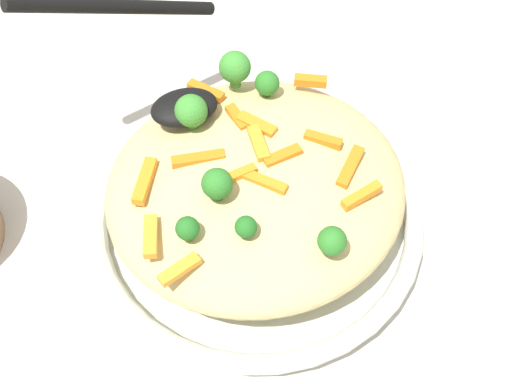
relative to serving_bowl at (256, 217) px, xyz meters
name	(u,v)px	position (x,y,z in m)	size (l,w,h in m)	color
ground_plane	(256,229)	(0.00, 0.00, -0.02)	(2.40, 2.40, 0.00)	beige
serving_bowl	(256,217)	(0.00, 0.00, 0.00)	(0.29, 0.29, 0.04)	silver
pasta_mound	(256,187)	(0.00, 0.00, 0.05)	(0.25, 0.23, 0.07)	#D1BA7A
carrot_piece_0	(269,180)	(0.00, -0.02, 0.08)	(0.04, 0.01, 0.01)	orange
carrot_piece_1	(282,153)	(0.02, 0.00, 0.08)	(0.03, 0.01, 0.01)	orange
carrot_piece_2	(145,181)	(-0.09, 0.01, 0.07)	(0.04, 0.01, 0.01)	orange
carrot_piece_3	(259,143)	(0.01, 0.02, 0.08)	(0.03, 0.01, 0.01)	orange
carrot_piece_4	(206,91)	(-0.02, 0.09, 0.07)	(0.03, 0.01, 0.01)	orange
carrot_piece_5	(151,236)	(-0.09, -0.04, 0.07)	(0.03, 0.01, 0.01)	orange
carrot_piece_6	(257,125)	(0.01, 0.04, 0.08)	(0.03, 0.01, 0.01)	orange
carrot_piece_7	(323,140)	(0.06, 0.01, 0.08)	(0.03, 0.01, 0.01)	orange
carrot_piece_8	(362,196)	(0.07, -0.05, 0.07)	(0.04, 0.01, 0.01)	orange
carrot_piece_9	(240,174)	(-0.02, -0.01, 0.08)	(0.03, 0.01, 0.01)	orange
carrot_piece_10	(179,269)	(-0.08, -0.07, 0.07)	(0.03, 0.01, 0.01)	orange
carrot_piece_11	(350,167)	(0.07, -0.02, 0.07)	(0.04, 0.01, 0.01)	orange
carrot_piece_12	(311,81)	(0.07, 0.07, 0.07)	(0.03, 0.01, 0.01)	orange
carrot_piece_13	(234,118)	(0.00, 0.05, 0.08)	(0.03, 0.01, 0.01)	orange
carrot_piece_14	(198,158)	(-0.04, 0.02, 0.08)	(0.04, 0.01, 0.01)	orange
broccoli_floret_0	(246,227)	(-0.03, -0.06, 0.08)	(0.02, 0.02, 0.02)	#205B1C
broccoli_floret_1	(332,241)	(0.03, -0.09, 0.08)	(0.02, 0.02, 0.02)	#296820
broccoli_floret_2	(188,229)	(-0.07, -0.05, 0.08)	(0.02, 0.02, 0.02)	#205B1C
broccoli_floret_3	(191,111)	(-0.04, 0.06, 0.09)	(0.03, 0.03, 0.03)	#377928
broccoli_floret_4	(217,184)	(-0.04, -0.02, 0.09)	(0.02, 0.02, 0.03)	#296820
broccoli_floret_5	(267,83)	(0.03, 0.08, 0.08)	(0.02, 0.02, 0.02)	#296820
broccoli_floret_6	(235,68)	(0.01, 0.09, 0.09)	(0.03, 0.03, 0.04)	#377928
serving_spoon	(158,66)	(-0.05, 0.10, 0.10)	(0.18, 0.14, 0.11)	black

